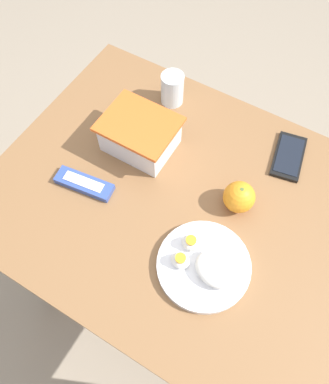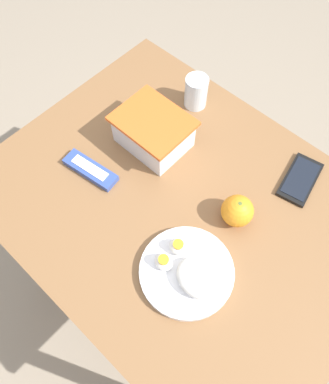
{
  "view_description": "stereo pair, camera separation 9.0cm",
  "coord_description": "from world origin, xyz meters",
  "px_view_note": "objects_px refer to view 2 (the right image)",
  "views": [
    {
      "loc": [
        0.18,
        -0.39,
        1.59
      ],
      "look_at": [
        -0.04,
        -0.02,
        0.8
      ],
      "focal_mm": 35.0,
      "sensor_mm": 36.0,
      "label": 1
    },
    {
      "loc": [
        0.25,
        -0.34,
        1.59
      ],
      "look_at": [
        -0.04,
        -0.02,
        0.8
      ],
      "focal_mm": 35.0,
      "sensor_mm": 36.0,
      "label": 2
    }
  ],
  "objects_px": {
    "orange_fruit": "(237,211)",
    "cell_phone": "(300,179)",
    "rice_plate": "(189,272)",
    "drinking_glass": "(196,92)",
    "food_container": "(153,133)",
    "candy_bar": "(90,170)"
  },
  "relations": [
    {
      "from": "orange_fruit",
      "to": "cell_phone",
      "type": "bearing_deg",
      "value": 73.55
    },
    {
      "from": "rice_plate",
      "to": "cell_phone",
      "type": "xyz_separation_m",
      "value": [
        0.05,
        0.38,
        -0.01
      ]
    },
    {
      "from": "rice_plate",
      "to": "drinking_glass",
      "type": "bearing_deg",
      "value": 128.72
    },
    {
      "from": "cell_phone",
      "to": "drinking_glass",
      "type": "distance_m",
      "value": 0.36
    },
    {
      "from": "food_container",
      "to": "candy_bar",
      "type": "relative_size",
      "value": 1.21
    },
    {
      "from": "candy_bar",
      "to": "food_container",
      "type": "bearing_deg",
      "value": 72.55
    },
    {
      "from": "food_container",
      "to": "orange_fruit",
      "type": "height_order",
      "value": "food_container"
    },
    {
      "from": "orange_fruit",
      "to": "candy_bar",
      "type": "distance_m",
      "value": 0.38
    },
    {
      "from": "orange_fruit",
      "to": "drinking_glass",
      "type": "distance_m",
      "value": 0.37
    },
    {
      "from": "candy_bar",
      "to": "cell_phone",
      "type": "distance_m",
      "value": 0.53
    },
    {
      "from": "orange_fruit",
      "to": "drinking_glass",
      "type": "relative_size",
      "value": 0.82
    },
    {
      "from": "rice_plate",
      "to": "cell_phone",
      "type": "distance_m",
      "value": 0.38
    },
    {
      "from": "orange_fruit",
      "to": "rice_plate",
      "type": "xyz_separation_m",
      "value": [
        0.01,
        -0.18,
        -0.02
      ]
    },
    {
      "from": "candy_bar",
      "to": "drinking_glass",
      "type": "bearing_deg",
      "value": 82.41
    },
    {
      "from": "drinking_glass",
      "to": "cell_phone",
      "type": "bearing_deg",
      "value": -2.25
    },
    {
      "from": "rice_plate",
      "to": "candy_bar",
      "type": "height_order",
      "value": "rice_plate"
    },
    {
      "from": "cell_phone",
      "to": "food_container",
      "type": "bearing_deg",
      "value": -154.93
    },
    {
      "from": "food_container",
      "to": "cell_phone",
      "type": "xyz_separation_m",
      "value": [
        0.35,
        0.17,
        -0.04
      ]
    },
    {
      "from": "food_container",
      "to": "candy_bar",
      "type": "distance_m",
      "value": 0.19
    },
    {
      "from": "rice_plate",
      "to": "candy_bar",
      "type": "distance_m",
      "value": 0.36
    },
    {
      "from": "food_container",
      "to": "orange_fruit",
      "type": "bearing_deg",
      "value": -5.68
    },
    {
      "from": "rice_plate",
      "to": "orange_fruit",
      "type": "bearing_deg",
      "value": 92.71
    }
  ]
}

